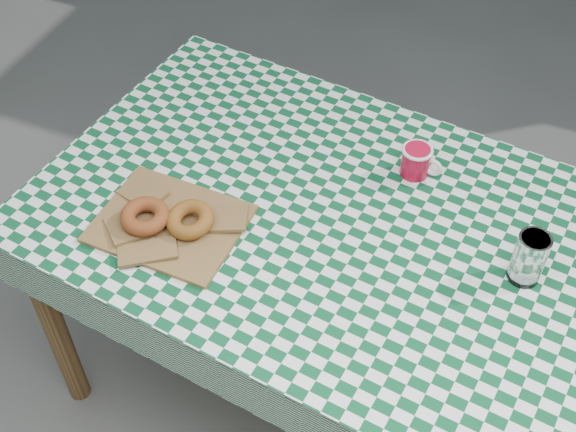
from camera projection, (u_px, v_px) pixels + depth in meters
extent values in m
plane|color=#4E4D49|center=(300.00, 372.00, 2.33)|extent=(60.00, 60.00, 0.00)
cube|color=brown|center=(317.00, 310.00, 2.04)|extent=(1.41, 1.03, 0.75)
cube|color=#0B4927|center=(322.00, 215.00, 1.76)|extent=(1.43, 1.05, 0.01)
cube|color=brown|center=(170.00, 223.00, 1.72)|extent=(0.33, 0.27, 0.02)
torus|color=brown|center=(145.00, 216.00, 1.70)|extent=(0.13, 0.13, 0.04)
torus|color=brown|center=(190.00, 220.00, 1.70)|extent=(0.15, 0.15, 0.03)
cylinder|color=white|center=(529.00, 258.00, 1.59)|extent=(0.07, 0.07, 0.13)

